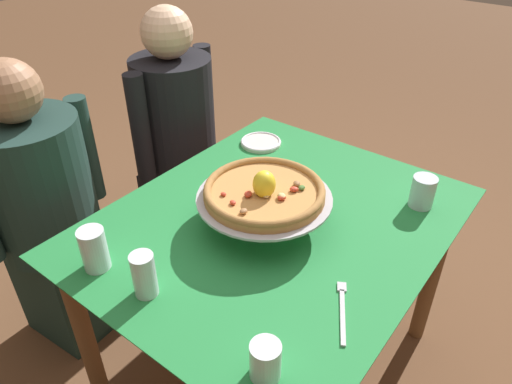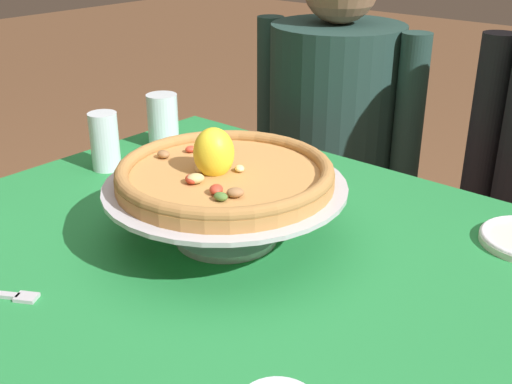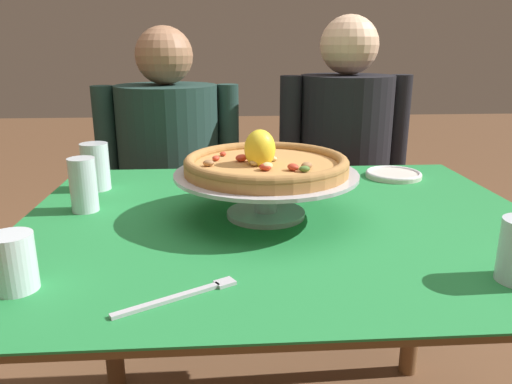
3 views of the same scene
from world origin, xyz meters
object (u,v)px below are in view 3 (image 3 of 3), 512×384
object	(u,v)px
side_plate	(393,174)
diner_left	(171,186)
pizza_stand	(266,184)
pizza	(266,163)
water_glass_side_left	(84,188)
water_glass_back_left	(96,170)
dinner_fork	(184,295)
water_glass_front_left	(14,266)
diner_right	(342,182)

from	to	relation	value
side_plate	diner_left	xyz separation A→B (m)	(-0.71, 0.46, -0.16)
side_plate	diner_left	world-z (taller)	diner_left
pizza_stand	side_plate	xyz separation A→B (m)	(0.41, 0.32, -0.07)
pizza	water_glass_side_left	world-z (taller)	pizza
water_glass_back_left	side_plate	xyz separation A→B (m)	(0.85, 0.07, -0.05)
pizza	diner_left	world-z (taller)	diner_left
side_plate	dinner_fork	distance (m)	0.90
water_glass_back_left	diner_left	distance (m)	0.59
pizza_stand	water_glass_front_left	world-z (taller)	pizza_stand
pizza	dinner_fork	size ratio (longest dim) A/B	1.95
water_glass_side_left	water_glass_front_left	xyz separation A→B (m)	(-0.01, -0.39, -0.02)
pizza_stand	water_glass_back_left	world-z (taller)	water_glass_back_left
pizza_stand	water_glass_front_left	bearing A→B (deg)	-143.03
water_glass_back_left	diner_right	distance (m)	0.98
pizza_stand	pizza	xyz separation A→B (m)	(-0.00, -0.00, 0.05)
diner_right	side_plate	bearing A→B (deg)	-84.85
diner_right	pizza	bearing A→B (deg)	-115.75
pizza	water_glass_back_left	bearing A→B (deg)	150.04
diner_left	pizza_stand	bearing A→B (deg)	-69.08
water_glass_back_left	diner_left	world-z (taller)	diner_left
water_glass_front_left	dinner_fork	distance (m)	0.28
diner_left	diner_right	world-z (taller)	diner_right
water_glass_back_left	side_plate	bearing A→B (deg)	4.68
pizza_stand	water_glass_back_left	distance (m)	0.51
water_glass_front_left	pizza_stand	bearing A→B (deg)	36.97
water_glass_side_left	diner_right	distance (m)	1.08
pizza	water_glass_back_left	xyz separation A→B (m)	(-0.44, 0.25, -0.07)
pizza	dinner_fork	distance (m)	0.42
pizza	dinner_fork	world-z (taller)	pizza
water_glass_side_left	diner_left	distance (m)	0.76
water_glass_front_left	diner_left	xyz separation A→B (m)	(0.13, 1.11, -0.19)
water_glass_side_left	side_plate	size ratio (longest dim) A/B	0.78
water_glass_back_left	dinner_fork	world-z (taller)	water_glass_back_left
diner_left	diner_right	bearing A→B (deg)	-1.52
pizza	diner_right	distance (m)	0.89
water_glass_back_left	pizza_stand	bearing A→B (deg)	-29.80
water_glass_front_left	pizza	bearing A→B (deg)	36.95
water_glass_back_left	side_plate	world-z (taller)	water_glass_back_left
water_glass_front_left	water_glass_back_left	xyz separation A→B (m)	(-0.01, 0.58, 0.01)
side_plate	pizza	bearing A→B (deg)	-141.90
water_glass_side_left	diner_left	size ratio (longest dim) A/B	0.11
water_glass_front_left	diner_right	bearing A→B (deg)	53.76
water_glass_side_left	pizza	bearing A→B (deg)	-9.23
side_plate	diner_right	bearing A→B (deg)	95.15
pizza	water_glass_side_left	bearing A→B (deg)	170.77
water_glass_side_left	diner_right	xyz separation A→B (m)	(0.79, 0.70, -0.20)
water_glass_front_left	diner_right	size ratio (longest dim) A/B	0.08
dinner_fork	diner_left	distance (m)	1.17
water_glass_front_left	diner_left	distance (m)	1.13
water_glass_side_left	water_glass_back_left	size ratio (longest dim) A/B	1.01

